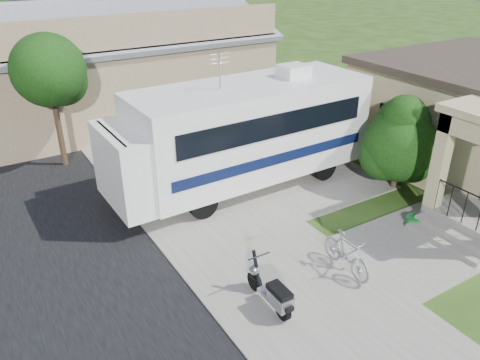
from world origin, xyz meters
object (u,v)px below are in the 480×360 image
scooter (271,291)px  bicycle (346,255)px  garden_hose (414,221)px  motorhome (242,131)px  shrub (400,141)px

scooter → bicycle: size_ratio=0.96×
scooter → bicycle: (2.21, 0.10, 0.02)m
garden_hose → bicycle: bearing=-169.6°
bicycle → scooter: bearing=-173.6°
bicycle → garden_hose: 3.21m
motorhome → scooter: size_ratio=5.44×
garden_hose → shrub: bearing=56.1°
motorhome → scooter: bearing=-116.9°
scooter → garden_hose: size_ratio=3.43×
scooter → garden_hose: 5.40m
motorhome → shrub: size_ratio=2.76×
motorhome → bicycle: size_ratio=5.24×
shrub → motorhome: bearing=146.9°
scooter → bicycle: scooter is taller
garden_hose → scooter: bearing=-172.8°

